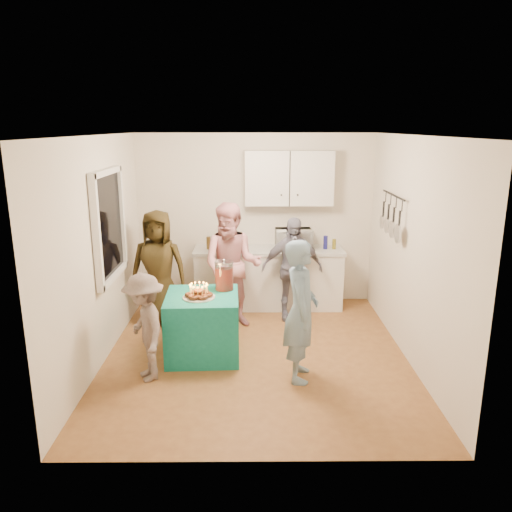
{
  "coord_description": "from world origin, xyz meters",
  "views": [
    {
      "loc": [
        -0.05,
        -5.57,
        2.7
      ],
      "look_at": [
        0.0,
        0.35,
        1.15
      ],
      "focal_mm": 35.0,
      "sensor_mm": 36.0,
      "label": 1
    }
  ],
  "objects_px": {
    "microwave": "(294,239)",
    "woman_back_right": "(292,269)",
    "man_birthday": "(301,311)",
    "woman_back_center": "(232,266)",
    "child_near_left": "(145,327)",
    "party_table": "(203,325)",
    "punch_jar": "(224,276)",
    "woman_back_left": "(159,268)",
    "counter": "(268,279)"
  },
  "relations": [
    {
      "from": "woman_back_left",
      "to": "woman_back_right",
      "type": "distance_m",
      "value": 1.86
    },
    {
      "from": "party_table",
      "to": "woman_back_center",
      "type": "xyz_separation_m",
      "value": [
        0.32,
        0.95,
        0.48
      ]
    },
    {
      "from": "microwave",
      "to": "woman_back_center",
      "type": "xyz_separation_m",
      "value": [
        -0.9,
        -0.74,
        -0.2
      ]
    },
    {
      "from": "microwave",
      "to": "punch_jar",
      "type": "xyz_separation_m",
      "value": [
        -0.96,
        -1.48,
        -0.13
      ]
    },
    {
      "from": "counter",
      "to": "man_birthday",
      "type": "bearing_deg",
      "value": -83.13
    },
    {
      "from": "woman_back_left",
      "to": "party_table",
      "type": "bearing_deg",
      "value": -51.56
    },
    {
      "from": "man_birthday",
      "to": "child_near_left",
      "type": "distance_m",
      "value": 1.69
    },
    {
      "from": "woman_back_left",
      "to": "child_near_left",
      "type": "xyz_separation_m",
      "value": [
        0.13,
        -1.6,
        -0.21
      ]
    },
    {
      "from": "man_birthday",
      "to": "woman_back_left",
      "type": "distance_m",
      "value": 2.41
    },
    {
      "from": "woman_back_right",
      "to": "child_near_left",
      "type": "height_order",
      "value": "woman_back_right"
    },
    {
      "from": "woman_back_center",
      "to": "child_near_left",
      "type": "height_order",
      "value": "woman_back_center"
    },
    {
      "from": "man_birthday",
      "to": "child_near_left",
      "type": "relative_size",
      "value": 1.3
    },
    {
      "from": "man_birthday",
      "to": "child_near_left",
      "type": "bearing_deg",
      "value": 94.74
    },
    {
      "from": "party_table",
      "to": "man_birthday",
      "type": "bearing_deg",
      "value": -27.11
    },
    {
      "from": "party_table",
      "to": "woman_back_right",
      "type": "bearing_deg",
      "value": 45.91
    },
    {
      "from": "microwave",
      "to": "woman_back_right",
      "type": "bearing_deg",
      "value": -100.21
    },
    {
      "from": "counter",
      "to": "man_birthday",
      "type": "relative_size",
      "value": 1.41
    },
    {
      "from": "counter",
      "to": "child_near_left",
      "type": "relative_size",
      "value": 1.84
    },
    {
      "from": "counter",
      "to": "party_table",
      "type": "bearing_deg",
      "value": -116.42
    },
    {
      "from": "punch_jar",
      "to": "man_birthday",
      "type": "distance_m",
      "value": 1.18
    },
    {
      "from": "man_birthday",
      "to": "woman_back_right",
      "type": "distance_m",
      "value": 1.77
    },
    {
      "from": "party_table",
      "to": "child_near_left",
      "type": "distance_m",
      "value": 0.83
    },
    {
      "from": "woman_back_center",
      "to": "woman_back_right",
      "type": "xyz_separation_m",
      "value": [
        0.84,
        0.24,
        -0.12
      ]
    },
    {
      "from": "man_birthday",
      "to": "woman_back_right",
      "type": "bearing_deg",
      "value": 3.16
    },
    {
      "from": "party_table",
      "to": "child_near_left",
      "type": "height_order",
      "value": "child_near_left"
    },
    {
      "from": "microwave",
      "to": "man_birthday",
      "type": "distance_m",
      "value": 2.28
    },
    {
      "from": "woman_back_right",
      "to": "woman_back_center",
      "type": "bearing_deg",
      "value": -168.47
    },
    {
      "from": "woman_back_right",
      "to": "child_near_left",
      "type": "relative_size",
      "value": 1.24
    },
    {
      "from": "party_table",
      "to": "man_birthday",
      "type": "xyz_separation_m",
      "value": [
        1.11,
        -0.57,
        0.4
      ]
    },
    {
      "from": "woman_back_center",
      "to": "child_near_left",
      "type": "bearing_deg",
      "value": -111.4
    },
    {
      "from": "punch_jar",
      "to": "party_table",
      "type": "bearing_deg",
      "value": -139.33
    },
    {
      "from": "microwave",
      "to": "woman_back_center",
      "type": "distance_m",
      "value": 1.18
    },
    {
      "from": "woman_back_left",
      "to": "woman_back_center",
      "type": "xyz_separation_m",
      "value": [
        1.01,
        -0.07,
        0.05
      ]
    },
    {
      "from": "party_table",
      "to": "man_birthday",
      "type": "height_order",
      "value": "man_birthday"
    },
    {
      "from": "man_birthday",
      "to": "woman_back_center",
      "type": "relative_size",
      "value": 0.91
    },
    {
      "from": "microwave",
      "to": "man_birthday",
      "type": "xyz_separation_m",
      "value": [
        -0.1,
        -2.27,
        -0.28
      ]
    },
    {
      "from": "child_near_left",
      "to": "woman_back_left",
      "type": "bearing_deg",
      "value": 159.38
    },
    {
      "from": "microwave",
      "to": "child_near_left",
      "type": "distance_m",
      "value": 2.92
    },
    {
      "from": "punch_jar",
      "to": "woman_back_center",
      "type": "height_order",
      "value": "woman_back_center"
    },
    {
      "from": "punch_jar",
      "to": "woman_back_center",
      "type": "bearing_deg",
      "value": 84.85
    },
    {
      "from": "man_birthday",
      "to": "woman_back_center",
      "type": "height_order",
      "value": "woman_back_center"
    },
    {
      "from": "woman_back_left",
      "to": "man_birthday",
      "type": "bearing_deg",
      "value": -37.08
    },
    {
      "from": "party_table",
      "to": "woman_back_right",
      "type": "relative_size",
      "value": 0.57
    },
    {
      "from": "woman_back_center",
      "to": "woman_back_right",
      "type": "distance_m",
      "value": 0.88
    },
    {
      "from": "counter",
      "to": "party_table",
      "type": "height_order",
      "value": "counter"
    },
    {
      "from": "punch_jar",
      "to": "man_birthday",
      "type": "bearing_deg",
      "value": -42.52
    },
    {
      "from": "punch_jar",
      "to": "microwave",
      "type": "bearing_deg",
      "value": 56.87
    },
    {
      "from": "woman_back_right",
      "to": "party_table",
      "type": "bearing_deg",
      "value": -138.84
    },
    {
      "from": "party_table",
      "to": "punch_jar",
      "type": "relative_size",
      "value": 2.5
    },
    {
      "from": "counter",
      "to": "woman_back_right",
      "type": "distance_m",
      "value": 0.67
    }
  ]
}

